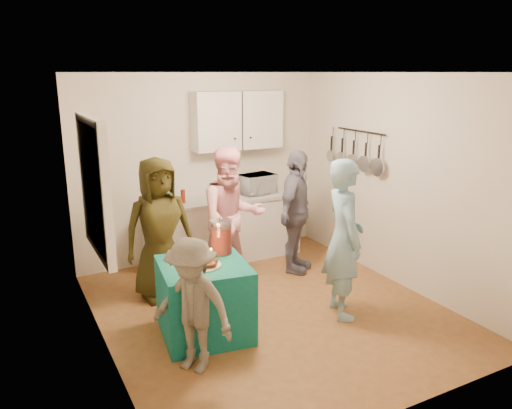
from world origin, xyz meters
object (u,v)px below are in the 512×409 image
microwave (257,184)px  woman_back_right (296,212)px  man_birthday (344,239)px  woman_back_center (232,218)px  child_near_left (192,306)px  counter (224,230)px  woman_back_left (159,229)px  punch_jar (221,238)px  party_table (204,299)px

microwave → woman_back_right: bearing=-90.5°
man_birthday → woman_back_center: woman_back_center is taller
child_near_left → woman_back_right: bearing=91.1°
counter → woman_back_left: size_ratio=1.30×
punch_jar → woman_back_left: 0.95m
woman_back_left → woman_back_right: size_ratio=1.03×
counter → woman_back_center: bearing=-107.9°
microwave → man_birthday: 2.15m
microwave → woman_back_left: bearing=-164.6°
woman_back_center → woman_back_right: bearing=8.0°
counter → party_table: 2.13m
man_birthday → woman_back_center: (-0.73, 1.26, 0.00)m
counter → man_birthday: bearing=-78.2°
microwave → woman_back_center: size_ratio=0.29×
microwave → counter: bearing=170.6°
counter → microwave: size_ratio=4.39×
microwave → man_birthday: bearing=-101.6°
man_birthday → woman_back_right: size_ratio=1.07×
party_table → woman_back_right: (1.71, 1.01, 0.44)m
party_table → man_birthday: bearing=-11.0°
microwave → punch_jar: bearing=-137.7°
woman_back_left → woman_back_center: woman_back_center is taller
counter → punch_jar: size_ratio=6.47×
counter → woman_back_right: bearing=-51.9°
counter → child_near_left: child_near_left is taller
woman_back_center → man_birthday: bearing=-54.2°
microwave → punch_jar: microwave is taller
microwave → party_table: microwave is taller
woman_back_left → man_birthday: bearing=-42.1°
party_table → punch_jar: (0.29, 0.21, 0.55)m
woman_back_left → woman_back_center: bearing=-8.1°
punch_jar → woman_back_right: bearing=29.3°
child_near_left → punch_jar: bearing=104.5°
woman_back_center → counter: bearing=77.8°
counter → woman_back_right: size_ratio=1.34×
punch_jar → child_near_left: 1.01m
woman_back_center → woman_back_right: (0.94, 0.04, -0.06)m
party_table → child_near_left: (-0.32, -0.54, 0.24)m
man_birthday → child_near_left: size_ratio=1.41×
microwave → man_birthday: size_ratio=0.29×
party_table → punch_jar: punch_jar is taller
microwave → woman_back_left: 1.89m
microwave → woman_back_right: woman_back_right is taller
party_table → woman_back_center: bearing=51.6°
woman_back_left → woman_back_center: size_ratio=0.96×
punch_jar → party_table: bearing=-144.3°
woman_back_center → child_near_left: (-1.09, -1.50, -0.26)m
woman_back_right → child_near_left: size_ratio=1.32×
woman_back_right → child_near_left: 2.56m
woman_back_right → party_table: bearing=170.0°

